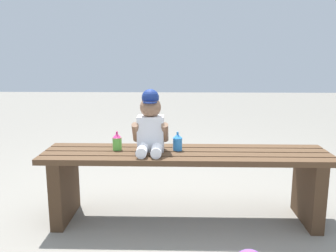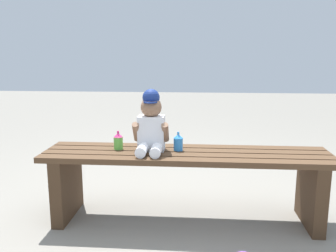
{
  "view_description": "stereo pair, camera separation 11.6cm",
  "coord_description": "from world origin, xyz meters",
  "px_view_note": "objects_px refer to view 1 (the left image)",
  "views": [
    {
      "loc": [
        -0.06,
        -2.26,
        1.1
      ],
      "look_at": [
        -0.11,
        -0.05,
        0.65
      ],
      "focal_mm": 38.58,
      "sensor_mm": 36.0,
      "label": 1
    },
    {
      "loc": [
        0.06,
        -2.26,
        1.1
      ],
      "look_at": [
        -0.11,
        -0.05,
        0.65
      ],
      "focal_mm": 38.58,
      "sensor_mm": 36.0,
      "label": 2
    }
  ],
  "objects_px": {
    "park_bench": "(186,173)",
    "child_figure": "(150,125)",
    "sippy_cup_left": "(117,141)",
    "sippy_cup_right": "(178,142)"
  },
  "relations": [
    {
      "from": "park_bench",
      "to": "sippy_cup_left",
      "type": "distance_m",
      "value": 0.5
    },
    {
      "from": "park_bench",
      "to": "child_figure",
      "type": "relative_size",
      "value": 4.59
    },
    {
      "from": "park_bench",
      "to": "sippy_cup_left",
      "type": "xyz_separation_m",
      "value": [
        -0.45,
        0.03,
        0.2
      ]
    },
    {
      "from": "child_figure",
      "to": "sippy_cup_left",
      "type": "bearing_deg",
      "value": 172.62
    },
    {
      "from": "park_bench",
      "to": "sippy_cup_right",
      "type": "height_order",
      "value": "sippy_cup_right"
    },
    {
      "from": "child_figure",
      "to": "park_bench",
      "type": "bearing_deg",
      "value": -1.44
    },
    {
      "from": "park_bench",
      "to": "sippy_cup_left",
      "type": "bearing_deg",
      "value": 175.62
    },
    {
      "from": "park_bench",
      "to": "child_figure",
      "type": "xyz_separation_m",
      "value": [
        -0.23,
        0.01,
        0.32
      ]
    },
    {
      "from": "park_bench",
      "to": "child_figure",
      "type": "distance_m",
      "value": 0.4
    },
    {
      "from": "child_figure",
      "to": "sippy_cup_right",
      "type": "bearing_deg",
      "value": 9.39
    }
  ]
}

